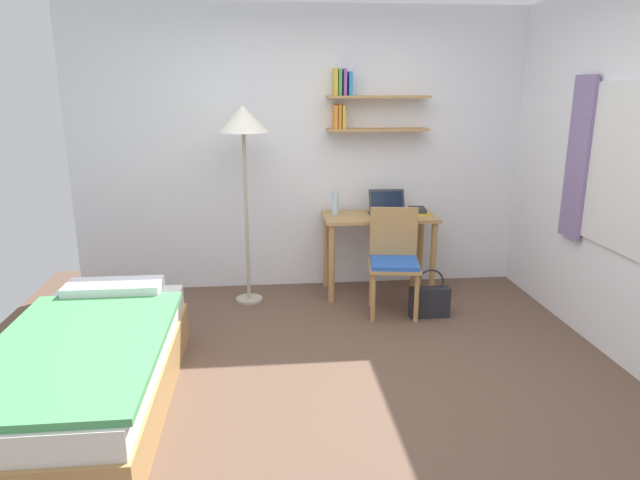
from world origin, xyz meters
The scene contains 10 objects.
ground_plane centered at (0.00, 0.00, 0.00)m, with size 5.28×5.28×0.00m, color brown.
wall_back centered at (0.01, 2.02, 1.31)m, with size 4.40×0.27×2.60m.
bed centered at (-1.53, -0.11, 0.24)m, with size 0.97×1.95×0.54m.
desk centered at (0.60, 1.70, 0.60)m, with size 1.02×0.52×0.75m.
desk_chair centered at (0.64, 1.22, 0.49)m, with size 0.48×0.47×0.89m.
standing_lamp centered at (-0.61, 1.59, 1.54)m, with size 0.42×0.42×1.74m.
laptop centered at (0.68, 1.72, 0.80)m, with size 0.34×0.24×0.22m.
water_bottle centered at (0.20, 1.77, 0.85)m, with size 0.06×0.06×0.22m, color silver.
book_stack centered at (0.96, 1.72, 0.77)m, with size 0.19×0.24×0.06m.
handbag centered at (0.92, 1.06, 0.14)m, with size 0.34×0.11×0.42m.
Camera 1 is at (-0.45, -3.28, 1.89)m, focal length 31.69 mm.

